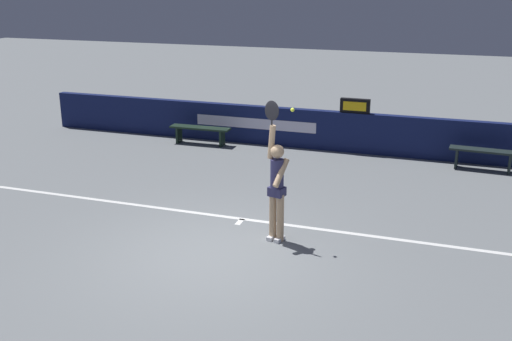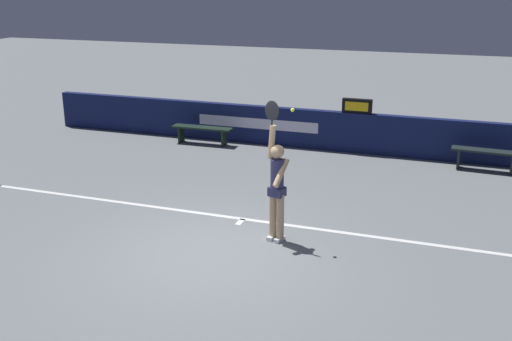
{
  "view_description": "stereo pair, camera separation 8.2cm",
  "coord_description": "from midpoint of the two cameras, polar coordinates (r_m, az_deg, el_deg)",
  "views": [
    {
      "loc": [
        3.69,
        -8.41,
        4.43
      ],
      "look_at": [
        0.62,
        0.58,
        1.35
      ],
      "focal_mm": 41.86,
      "sensor_mm": 36.0,
      "label": 1
    },
    {
      "loc": [
        3.77,
        -8.38,
        4.43
      ],
      "look_at": [
        0.62,
        0.58,
        1.35
      ],
      "focal_mm": 41.86,
      "sensor_mm": 36.0,
      "label": 2
    }
  ],
  "objects": [
    {
      "name": "tennis_ball",
      "position": [
        9.92,
        3.75,
        5.8
      ],
      "size": [
        0.07,
        0.07,
        0.07
      ],
      "color": "#D1E432"
    },
    {
      "name": "speed_display",
      "position": [
        15.83,
        9.79,
        6.1
      ],
      "size": [
        0.77,
        0.16,
        0.37
      ],
      "color": "black",
      "rests_on": "back_wall"
    },
    {
      "name": "courtside_bench_far",
      "position": [
        16.66,
        -5.02,
        3.81
      ],
      "size": [
        1.72,
        0.39,
        0.49
      ],
      "color": "black",
      "rests_on": "ground"
    },
    {
      "name": "back_wall",
      "position": [
        16.22,
        5.51,
        3.96
      ],
      "size": [
        15.81,
        0.23,
        1.06
      ],
      "color": "#101A47",
      "rests_on": "ground"
    },
    {
      "name": "court_lines",
      "position": [
        9.16,
        -7.42,
        -11.11
      ],
      "size": [
        11.77,
        5.89,
        0.0
      ],
      "color": "white",
      "rests_on": "ground"
    },
    {
      "name": "courtside_bench_near",
      "position": [
        15.29,
        21.25,
        1.39
      ],
      "size": [
        1.6,
        0.45,
        0.52
      ],
      "color": "black",
      "rests_on": "ground"
    },
    {
      "name": "tennis_player",
      "position": [
        10.27,
        2.22,
        -1.34
      ],
      "size": [
        0.46,
        0.45,
        2.5
      ],
      "color": "tan",
      "rests_on": "ground"
    },
    {
      "name": "ground_plane",
      "position": [
        10.19,
        -4.17,
        -7.86
      ],
      "size": [
        60.0,
        60.0,
        0.0
      ],
      "primitive_type": "plane",
      "color": "slate"
    }
  ]
}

